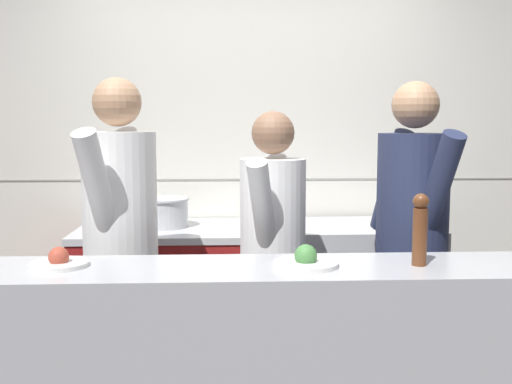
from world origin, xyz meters
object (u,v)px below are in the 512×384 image
plated_dish_appetiser (306,261)px  chef_head_cook (121,240)px  chef_line (411,238)px  plated_dish_main (59,262)px  pepper_mill (420,228)px  chef_sous (273,254)px  oven_range (166,299)px  stock_pot (163,212)px

plated_dish_appetiser → chef_head_cook: bearing=144.5°
chef_line → plated_dish_main: bearing=-173.9°
plated_dish_appetiser → pepper_mill: (0.44, -0.01, 0.13)m
plated_dish_appetiser → chef_sous: bearing=97.5°
oven_range → chef_head_cook: (-0.13, -0.76, 0.52)m
stock_pot → chef_head_cook: chef_head_cook is taller
pepper_mill → stock_pot: bearing=129.9°
pepper_mill → chef_line: size_ratio=0.16×
stock_pot → chef_head_cook: 0.79m
stock_pot → plated_dish_main: (-0.26, -1.33, 0.00)m
oven_range → plated_dish_main: 1.44m
stock_pot → chef_line: bearing=-30.0°
plated_dish_appetiser → pepper_mill: size_ratio=0.90×
plated_dish_main → stock_pot: bearing=79.0°
plated_dish_main → oven_range: bearing=78.4°
oven_range → plated_dish_appetiser: size_ratio=4.09×
pepper_mill → chef_sous: bearing=129.7°
pepper_mill → chef_head_cook: 1.40m
plated_dish_main → pepper_mill: pepper_mill is taller
oven_range → pepper_mill: size_ratio=3.67×
stock_pot → plated_dish_appetiser: stock_pot is taller
plated_dish_appetiser → chef_sous: (-0.08, 0.63, -0.11)m
oven_range → plated_dish_appetiser: 1.60m
chef_line → chef_head_cook: bearing=166.9°
oven_range → plated_dish_appetiser: bearing=-62.8°
stock_pot → plated_dish_appetiser: 1.53m
chef_sous → chef_line: size_ratio=0.92×
oven_range → chef_sous: (0.61, -0.72, 0.43)m
plated_dish_appetiser → pepper_mill: pepper_mill is taller
chef_line → pepper_mill: bearing=-118.6°
chef_head_cook → plated_dish_main: bearing=-89.2°
stock_pot → chef_sous: chef_sous is taller
oven_range → stock_pot: 0.54m
chef_head_cook → chef_line: (1.42, 0.02, -0.01)m
plated_dish_main → chef_line: 1.67m
plated_dish_main → chef_line: (1.56, 0.57, -0.03)m
pepper_mill → chef_sous: size_ratio=0.18×
oven_range → chef_sous: 1.03m
plated_dish_appetiser → chef_head_cook: chef_head_cook is taller
oven_range → chef_line: (1.30, -0.73, 0.51)m
plated_dish_appetiser → chef_sous: size_ratio=0.16×
plated_dish_main → chef_head_cook: size_ratio=0.13×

